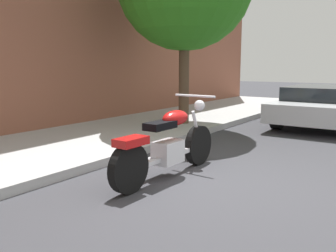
{
  "coord_description": "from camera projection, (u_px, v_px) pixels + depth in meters",
  "views": [
    {
      "loc": [
        -4.28,
        -2.18,
        1.57
      ],
      "look_at": [
        -0.22,
        0.67,
        0.73
      ],
      "focal_mm": 38.66,
      "sensor_mm": 36.0,
      "label": 1
    }
  ],
  "objects": [
    {
      "name": "ground_plane",
      "position": [
        217.0,
        181.0,
        4.95
      ],
      "size": [
        60.0,
        60.0,
        0.0
      ],
      "primitive_type": "plane",
      "color": "#38383D"
    },
    {
      "name": "sidewalk",
      "position": [
        61.0,
        146.0,
        6.79
      ],
      "size": [
        23.08,
        3.05,
        0.14
      ],
      "primitive_type": "cube",
      "color": "#A7A7A7",
      "rests_on": "ground"
    },
    {
      "name": "motorcycle",
      "position": [
        168.0,
        145.0,
        5.07
      ],
      "size": [
        2.27,
        0.7,
        1.12
      ],
      "color": "black",
      "rests_on": "ground"
    },
    {
      "name": "parked_car_silver",
      "position": [
        324.0,
        104.0,
        9.58
      ],
      "size": [
        4.4,
        1.96,
        1.03
      ],
      "color": "black",
      "rests_on": "ground"
    }
  ]
}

